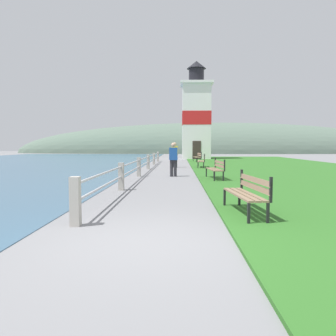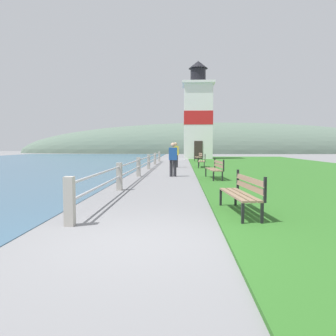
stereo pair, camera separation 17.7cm
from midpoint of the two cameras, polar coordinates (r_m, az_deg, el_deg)
The scene contains 11 objects.
ground_plane at distance 5.33m, azimuth -5.55°, elevation -12.74°, with size 160.00×160.00×0.00m, color slate.
grass_verge at distance 21.41m, azimuth 20.36°, elevation -0.29°, with size 12.00×45.55×0.06m.
seawall_railing at distance 18.61m, azimuth -4.46°, elevation 0.95°, with size 0.18×24.99×0.94m.
park_bench_near at distance 7.30m, azimuth 13.04°, elevation -3.95°, with size 0.67×1.96×0.94m.
park_bench_midway at distance 14.59m, azimuth 8.07°, elevation 0.04°, with size 0.65×1.97×0.94m.
park_bench_far at distance 22.06m, azimuth 5.75°, elevation 1.38°, with size 0.61×1.95×0.94m.
park_bench_by_lighthouse at distance 29.64m, azimuth 5.06°, elevation 2.04°, with size 0.69×1.96×0.94m.
lighthouse at distance 36.82m, azimuth 4.79°, elevation 8.89°, with size 3.51×3.51×10.76m.
person_strolling at distance 22.64m, azimuth 0.95°, elevation 2.48°, with size 0.44×0.27×1.73m.
person_by_railing at distance 16.02m, azimuth 0.62°, elevation 1.72°, with size 0.41×0.23×1.66m.
distant_hillside at distance 65.86m, azimuth 8.24°, elevation 2.60°, with size 80.00×16.00×12.00m.
Camera 1 is at (0.58, -5.07, 1.53)m, focal length 35.00 mm.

